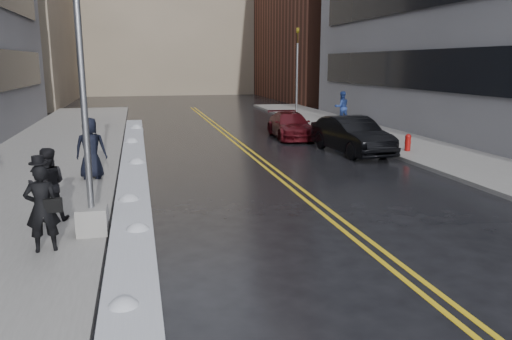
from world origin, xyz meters
TOP-DOWN VIEW (x-y plane):
  - ground at (0.00, 0.00)m, footprint 160.00×160.00m
  - sidewalk_west at (-5.75, 10.00)m, footprint 5.50×50.00m
  - sidewalk_east at (10.00, 10.00)m, footprint 4.00×50.00m
  - lane_line_left at (2.35, 10.00)m, footprint 0.12×50.00m
  - lane_line_right at (2.65, 10.00)m, footprint 0.12×50.00m
  - snow_ridge at (-2.45, 8.00)m, footprint 0.90×30.00m
  - building_far at (2.00, 60.00)m, footprint 36.00×16.00m
  - lamppost at (-3.30, 2.00)m, footprint 0.65×0.65m
  - fire_hydrant at (9.00, 10.00)m, footprint 0.26×0.26m
  - traffic_signal at (8.50, 24.00)m, footprint 0.16×0.20m
  - pedestrian_fedora at (-4.14, 1.12)m, footprint 0.71×0.53m
  - pedestrian_b at (-4.36, 3.21)m, footprint 0.92×0.75m
  - pedestrian_c at (-3.74, 7.62)m, footprint 1.02×0.71m
  - pedestrian_east at (10.27, 20.27)m, footprint 0.95×0.74m
  - car_black at (6.72, 10.72)m, footprint 2.14×4.95m
  - car_maroon at (5.50, 15.69)m, footprint 2.12×4.64m

SIDE VIEW (x-z plane):
  - ground at x=0.00m, z-range 0.00..0.00m
  - lane_line_left at x=2.35m, z-range 0.00..0.01m
  - lane_line_right at x=2.65m, z-range 0.00..0.01m
  - sidewalk_west at x=-5.75m, z-range 0.00..0.15m
  - sidewalk_east at x=10.00m, z-range 0.00..0.15m
  - snow_ridge at x=-2.45m, z-range 0.00..0.34m
  - fire_hydrant at x=9.00m, z-range 0.18..0.91m
  - car_maroon at x=5.50m, z-range 0.00..1.32m
  - car_black at x=6.72m, z-range 0.00..1.59m
  - pedestrian_b at x=-4.36m, z-range 0.15..1.91m
  - pedestrian_fedora at x=-4.14m, z-range 0.15..1.93m
  - pedestrian_east at x=10.27m, z-range 0.15..2.11m
  - pedestrian_c at x=-3.74m, z-range 0.15..2.14m
  - lamppost at x=-3.30m, z-range -1.28..6.35m
  - traffic_signal at x=8.50m, z-range 0.40..6.40m
  - building_far at x=2.00m, z-range 0.00..22.00m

